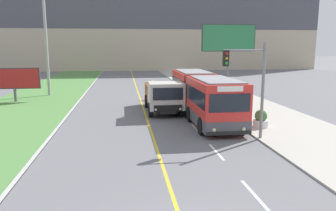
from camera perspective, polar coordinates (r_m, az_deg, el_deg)
apartment_block_background at (r=71.43m, az=-6.75°, el=15.83°), size 80.00×8.04×23.89m
city_bus at (r=23.17m, az=6.04°, el=1.77°), size 2.68×12.10×3.01m
dump_truck at (r=24.25m, az=-0.66°, el=1.47°), size 2.53×6.49×2.41m
utility_pole_far at (r=35.15m, az=-20.53°, el=11.39°), size 1.80×0.28×11.90m
traffic_light_mast at (r=17.58m, az=14.17°, el=4.62°), size 2.28×0.32×5.13m
billboard_large at (r=35.92m, az=10.50°, el=11.11°), size 5.82×0.24×7.22m
billboard_small at (r=32.33m, az=-25.25°, el=4.19°), size 4.49×0.24×3.04m
planter_round_near at (r=20.72m, az=15.85°, el=-2.34°), size 0.94×0.94×1.06m
planter_round_second at (r=25.40m, az=11.36°, el=0.12°), size 0.95×0.95×1.06m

